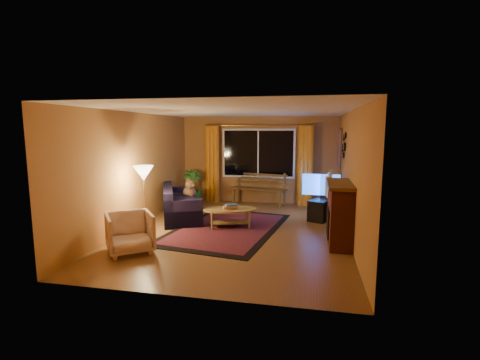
% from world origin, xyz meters
% --- Properties ---
extents(floor, '(4.50, 6.00, 0.02)m').
position_xyz_m(floor, '(0.00, 0.00, -0.01)').
color(floor, brown).
rests_on(floor, ground).
extents(ceiling, '(4.50, 6.00, 0.02)m').
position_xyz_m(ceiling, '(0.00, 0.00, 2.51)').
color(ceiling, white).
rests_on(ceiling, ground).
extents(wall_back, '(4.50, 0.02, 2.50)m').
position_xyz_m(wall_back, '(0.00, 3.01, 1.25)').
color(wall_back, '#B67638').
rests_on(wall_back, ground).
extents(wall_left, '(0.02, 6.00, 2.50)m').
position_xyz_m(wall_left, '(-2.26, 0.00, 1.25)').
color(wall_left, '#B67638').
rests_on(wall_left, ground).
extents(wall_right, '(0.02, 6.00, 2.50)m').
position_xyz_m(wall_right, '(2.26, 0.00, 1.25)').
color(wall_right, '#B67638').
rests_on(wall_right, ground).
extents(window, '(2.00, 0.02, 1.30)m').
position_xyz_m(window, '(0.00, 2.94, 1.45)').
color(window, black).
rests_on(window, wall_back).
extents(curtain_rod, '(3.20, 0.03, 0.03)m').
position_xyz_m(curtain_rod, '(0.00, 2.90, 2.25)').
color(curtain_rod, '#BF8C3F').
rests_on(curtain_rod, wall_back).
extents(curtain_left, '(0.36, 0.36, 2.24)m').
position_xyz_m(curtain_left, '(-1.35, 2.88, 1.12)').
color(curtain_left, orange).
rests_on(curtain_left, ground).
extents(curtain_right, '(0.36, 0.36, 2.24)m').
position_xyz_m(curtain_right, '(1.35, 2.88, 1.12)').
color(curtain_right, orange).
rests_on(curtain_right, ground).
extents(bench, '(1.61, 0.81, 0.46)m').
position_xyz_m(bench, '(0.07, 2.64, 0.23)').
color(bench, '#513416').
rests_on(bench, ground).
extents(potted_plant, '(0.72, 0.72, 1.00)m').
position_xyz_m(potted_plant, '(-1.81, 2.32, 0.50)').
color(potted_plant, '#235B1E').
rests_on(potted_plant, ground).
extents(sofa, '(1.54, 2.11, 0.78)m').
position_xyz_m(sofa, '(-1.54, 0.79, 0.39)').
color(sofa, black).
rests_on(sofa, ground).
extents(dog, '(0.40, 0.48, 0.46)m').
position_xyz_m(dog, '(-1.49, 1.22, 0.62)').
color(dog, '#95633F').
rests_on(dog, sofa).
extents(armchair, '(1.02, 1.01, 0.77)m').
position_xyz_m(armchair, '(-1.57, -1.63, 0.39)').
color(armchair, beige).
rests_on(armchair, ground).
extents(floor_lamp, '(0.26, 0.26, 1.40)m').
position_xyz_m(floor_lamp, '(-1.81, -0.57, 0.70)').
color(floor_lamp, '#BF8C3F').
rests_on(floor_lamp, ground).
extents(rug, '(2.55, 3.55, 0.02)m').
position_xyz_m(rug, '(-0.25, 0.12, 0.01)').
color(rug, maroon).
rests_on(rug, ground).
extents(coffee_table, '(1.44, 1.44, 0.42)m').
position_xyz_m(coffee_table, '(-0.21, 0.24, 0.21)').
color(coffee_table, '#AB8D48').
rests_on(coffee_table, ground).
extents(tv_console, '(0.82, 1.24, 0.49)m').
position_xyz_m(tv_console, '(1.85, 1.52, 0.25)').
color(tv_console, black).
rests_on(tv_console, ground).
extents(television, '(0.19, 1.12, 0.64)m').
position_xyz_m(television, '(1.85, 1.52, 0.81)').
color(television, black).
rests_on(television, tv_console).
extents(fireplace, '(0.40, 1.20, 1.10)m').
position_xyz_m(fireplace, '(2.05, -0.40, 0.55)').
color(fireplace, maroon).
rests_on(fireplace, ground).
extents(mirror_cluster, '(0.06, 0.60, 0.56)m').
position_xyz_m(mirror_cluster, '(2.21, 1.30, 1.80)').
color(mirror_cluster, black).
rests_on(mirror_cluster, wall_right).
extents(painting, '(0.04, 0.76, 0.96)m').
position_xyz_m(painting, '(2.22, 2.45, 1.65)').
color(painting, orange).
rests_on(painting, wall_right).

